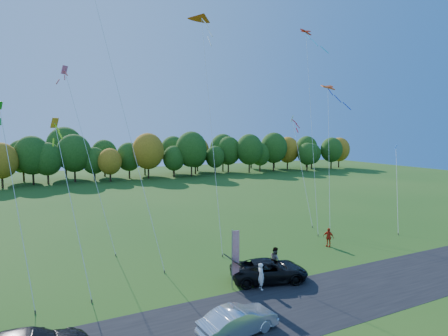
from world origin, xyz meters
name	(u,v)px	position (x,y,z in m)	size (l,w,h in m)	color
ground	(261,279)	(0.00, 0.00, 0.00)	(160.00, 160.00, 0.00)	#1D4C14
asphalt_strip	(298,305)	(0.00, -4.00, 0.01)	(90.00, 6.00, 0.01)	black
tree_line	(125,180)	(0.00, 55.00, 0.00)	(116.00, 12.00, 10.00)	#1E4711
black_suv	(269,270)	(0.29, -0.48, 0.72)	(2.38, 5.16, 1.43)	black
silver_sedan	(238,321)	(-4.45, -5.13, 0.68)	(1.43, 4.11, 1.35)	silver
person_tailgate_a	(261,276)	(-0.87, -1.35, 0.85)	(0.62, 0.41, 1.70)	white
person_tailgate_b	(275,260)	(1.50, 0.60, 0.90)	(0.87, 0.68, 1.80)	gray
person_east	(328,237)	(8.76, 3.31, 0.82)	(0.96, 0.40, 1.64)	red
feather_flag	(235,252)	(-2.30, -0.51, 2.34)	(0.51, 0.13, 3.84)	#999999
kite_delta_blue	(111,61)	(-8.20, 9.13, 15.37)	(6.47, 11.88, 31.80)	#4C3F33
kite_parafoil_orange	(311,119)	(13.46, 11.83, 11.42)	(8.75, 12.13, 23.24)	#4C3F33
kite_delta_red	(211,118)	(0.28, 9.44, 11.20)	(3.09, 9.71, 22.59)	#4C3F33
kite_parafoil_rainbow	(329,152)	(14.11, 9.54, 7.75)	(8.30, 8.92, 15.90)	#4C3F33
kite_diamond_yellow	(72,205)	(-11.51, 3.63, 5.43)	(2.14, 5.15, 11.17)	#4C3F33
kite_diamond_green	(16,200)	(-14.49, 3.86, 5.92)	(2.18, 5.54, 12.06)	#4C3F33
kite_diamond_white	(301,168)	(12.34, 11.90, 5.93)	(2.48, 7.06, 12.31)	#4C3F33
kite_diamond_pink	(89,157)	(-9.86, 11.92, 7.82)	(3.68, 7.17, 16.15)	#4C3F33
kite_diamond_blue_low	(397,186)	(20.06, 5.69, 4.20)	(6.08, 5.71, 8.78)	#4C3F33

